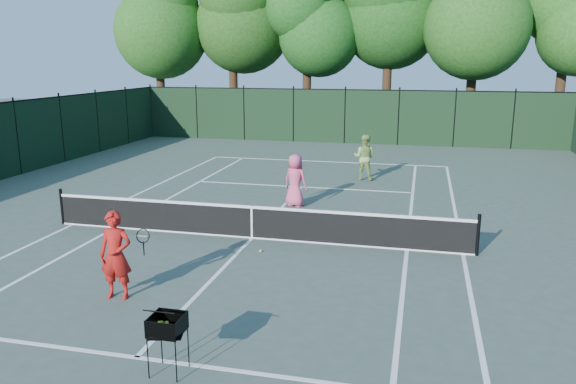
% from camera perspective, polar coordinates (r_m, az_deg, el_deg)
% --- Properties ---
extents(ground, '(90.00, 90.00, 0.00)m').
position_cam_1_polar(ground, '(15.27, -3.67, -4.71)').
color(ground, '#404E46').
rests_on(ground, ground).
extents(sideline_doubles_left, '(0.10, 23.77, 0.01)m').
position_cam_1_polar(sideline_doubles_left, '(17.63, -21.00, -3.10)').
color(sideline_doubles_left, white).
rests_on(sideline_doubles_left, ground).
extents(sideline_doubles_right, '(0.10, 23.77, 0.01)m').
position_cam_1_polar(sideline_doubles_right, '(14.69, 17.36, -6.06)').
color(sideline_doubles_right, white).
rests_on(sideline_doubles_right, ground).
extents(sideline_singles_left, '(0.10, 23.77, 0.01)m').
position_cam_1_polar(sideline_singles_left, '(16.91, -17.15, -3.49)').
color(sideline_singles_left, white).
rests_on(sideline_singles_left, ground).
extents(sideline_singles_right, '(0.10, 23.77, 0.01)m').
position_cam_1_polar(sideline_singles_right, '(14.64, 11.99, -5.78)').
color(sideline_singles_right, white).
rests_on(sideline_singles_right, ground).
extents(baseline_far, '(10.97, 0.10, 0.01)m').
position_cam_1_polar(baseline_far, '(26.53, 3.91, 3.10)').
color(baseline_far, white).
rests_on(baseline_far, ground).
extents(service_line_near, '(8.23, 0.10, 0.01)m').
position_cam_1_polar(service_line_near, '(9.84, -15.13, -15.91)').
color(service_line_near, white).
rests_on(service_line_near, ground).
extents(service_line_far, '(8.23, 0.10, 0.01)m').
position_cam_1_polar(service_line_far, '(21.25, 1.41, 0.53)').
color(service_line_far, white).
rests_on(service_line_far, ground).
extents(center_service_line, '(0.10, 12.80, 0.01)m').
position_cam_1_polar(center_service_line, '(15.27, -3.67, -4.70)').
color(center_service_line, white).
rests_on(center_service_line, ground).
extents(tennis_net, '(11.69, 0.09, 1.06)m').
position_cam_1_polar(tennis_net, '(15.13, -3.70, -3.00)').
color(tennis_net, black).
rests_on(tennis_net, ground).
extents(fence_far, '(24.00, 0.05, 3.00)m').
position_cam_1_polar(fence_far, '(32.31, 5.80, 7.60)').
color(fence_far, black).
rests_on(fence_far, ground).
extents(tree_0, '(6.40, 6.40, 13.14)m').
position_cam_1_polar(tree_0, '(39.52, -13.21, 18.05)').
color(tree_0, black).
rests_on(tree_0, ground).
extents(tree_2, '(6.00, 6.00, 12.40)m').
position_cam_1_polar(tree_2, '(36.52, 1.99, 18.11)').
color(tree_2, black).
rests_on(tree_2, ground).
extents(tree_5, '(5.80, 5.80, 12.23)m').
position_cam_1_polar(tree_5, '(36.88, 26.68, 16.68)').
color(tree_5, black).
rests_on(tree_5, ground).
extents(coach, '(0.91, 0.70, 1.82)m').
position_cam_1_polar(coach, '(11.81, -17.08, -6.15)').
color(coach, '#AA1713').
rests_on(coach, ground).
extents(player_pink, '(0.99, 0.82, 1.73)m').
position_cam_1_polar(player_pink, '(18.31, 0.74, 1.18)').
color(player_pink, '#DD4E7A').
rests_on(player_pink, ground).
extents(player_green, '(0.98, 0.82, 1.82)m').
position_cam_1_polar(player_green, '(22.59, 7.76, 3.53)').
color(player_green, '#8EAF57').
rests_on(player_green, ground).
extents(ball_hopper, '(0.60, 0.60, 0.95)m').
position_cam_1_polar(ball_hopper, '(8.95, -12.19, -13.06)').
color(ball_hopper, black).
rests_on(ball_hopper, ground).
extents(loose_ball_midcourt, '(0.07, 0.07, 0.07)m').
position_cam_1_polar(loose_ball_midcourt, '(14.18, -2.80, -6.00)').
color(loose_ball_midcourt, yellow).
rests_on(loose_ball_midcourt, ground).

